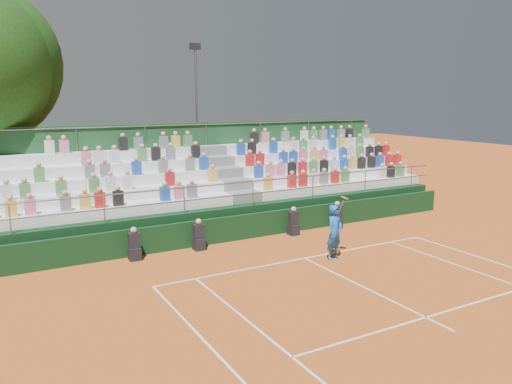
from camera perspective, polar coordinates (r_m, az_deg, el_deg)
ground at (r=17.80m, az=5.55°, el=-7.56°), size 90.00×90.00×0.00m
courtside_wall at (r=20.25m, az=0.41°, el=-3.75°), size 20.00×0.15×1.00m
line_officials at (r=19.51m, az=-0.97°, el=-4.40°), size 9.25×0.40×1.19m
grandstand at (r=22.93m, az=-3.52°, el=-0.54°), size 20.00×5.20×4.40m
tennis_player at (r=17.60m, az=8.97°, el=-4.56°), size 0.93×0.63×2.22m
floodlight_mast at (r=29.51m, az=-6.83°, el=9.54°), size 0.60×0.25×8.59m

